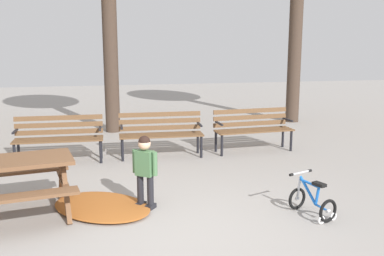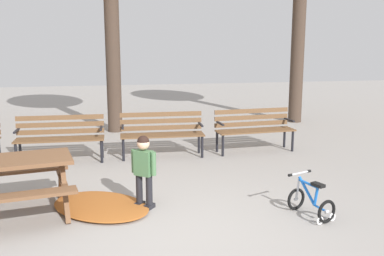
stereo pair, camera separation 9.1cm
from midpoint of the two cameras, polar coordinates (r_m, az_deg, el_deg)
The scene contains 7 objects.
ground at distance 5.29m, azimuth -2.22°, elevation -13.65°, with size 36.00×36.00×0.00m, color gray.
park_bench_left at distance 8.56m, azimuth -16.31°, elevation -0.80°, with size 1.61×0.49×0.85m.
park_bench_right at distance 8.60m, azimuth -3.60°, elevation -0.31°, with size 1.61×0.51×0.85m.
park_bench_far_right at distance 9.09m, azimuth 8.25°, elevation 0.22°, with size 1.63×0.57×0.85m.
child_standing at distance 5.94m, azimuth -5.80°, elevation -4.91°, with size 0.31×0.28×1.00m.
kids_bicycle at distance 5.95m, azimuth 15.53°, elevation -9.10°, with size 0.52×0.63×0.54m.
leaf_pile at distance 6.17m, azimuth -11.24°, elevation -9.80°, with size 1.46×1.02×0.07m, color #9E5623.
Camera 2 is at (-0.68, -4.75, 2.22)m, focal length 41.43 mm.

